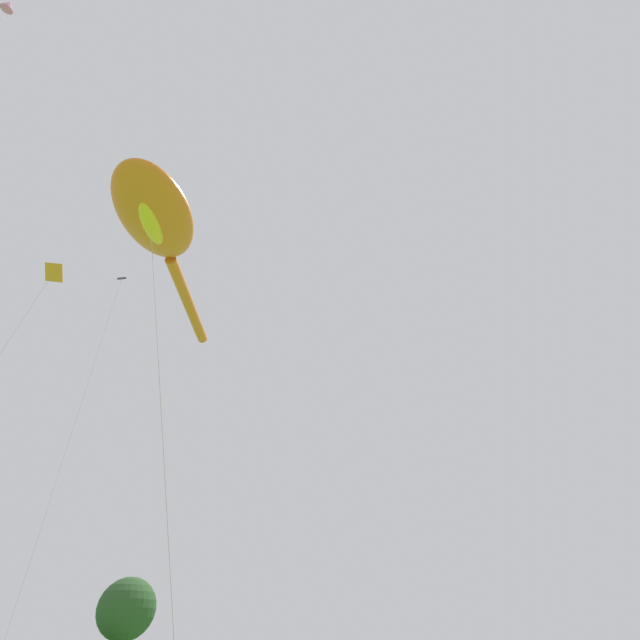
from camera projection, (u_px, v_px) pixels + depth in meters
big_show_kite at (157, 221)px, 22.67m from camera, size 11.69×10.09×19.28m
small_kite_streamer_purple at (44, 288)px, 26.20m from camera, size 2.94×5.00×19.50m
small_kite_triangle_green at (5, 13)px, 21.48m from camera, size 2.75×1.56×26.04m
small_kite_tiny_distant at (107, 323)px, 31.99m from camera, size 0.68×2.79×23.49m
tree_oak_right at (127, 609)px, 53.64m from camera, size 6.28×6.28×8.70m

